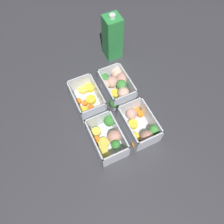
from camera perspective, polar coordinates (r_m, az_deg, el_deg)
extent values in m
plane|color=#38383D|center=(0.82, 0.00, -0.88)|extent=(4.00, 4.00, 0.00)
cube|color=silver|center=(0.85, -6.37, 2.41)|extent=(0.15, 0.10, 0.00)
cube|color=silver|center=(0.82, -9.58, 2.51)|extent=(0.15, 0.01, 0.07)
cube|color=silver|center=(0.83, -3.68, 4.84)|extent=(0.15, 0.00, 0.07)
cube|color=silver|center=(0.87, -8.46, 7.39)|extent=(0.01, 0.10, 0.07)
cube|color=silver|center=(0.79, -4.59, -0.39)|extent=(0.00, 0.10, 0.07)
cylinder|color=#DBC647|center=(0.88, -7.65, 5.90)|extent=(0.05, 0.05, 0.01)
cylinder|color=orange|center=(0.81, -4.63, -0.89)|extent=(0.03, 0.03, 0.01)
cylinder|color=orange|center=(0.85, -8.84, 2.80)|extent=(0.03, 0.03, 0.01)
cylinder|color=orange|center=(0.82, -3.65, -0.06)|extent=(0.04, 0.04, 0.01)
cylinder|color=yellow|center=(0.85, -5.53, 3.16)|extent=(0.05, 0.05, 0.02)
cylinder|color=yellow|center=(0.83, -7.47, 0.39)|extent=(0.05, 0.05, 0.02)
cylinder|color=yellow|center=(0.88, -5.82, 6.29)|extent=(0.05, 0.05, 0.02)
cylinder|color=orange|center=(0.84, -7.07, 2.30)|extent=(0.02, 0.02, 0.01)
cylinder|color=orange|center=(0.83, -5.54, 0.82)|extent=(0.04, 0.04, 0.01)
cube|color=silver|center=(0.77, -1.33, -7.84)|extent=(0.15, 0.10, 0.00)
cube|color=silver|center=(0.74, -4.67, -8.24)|extent=(0.15, 0.01, 0.07)
cube|color=silver|center=(0.75, 1.82, -5.46)|extent=(0.15, 0.00, 0.07)
cube|color=silver|center=(0.77, -3.68, -2.24)|extent=(0.00, 0.10, 0.07)
cube|color=silver|center=(0.72, 1.12, -11.78)|extent=(0.01, 0.10, 0.07)
cylinder|color=#49883F|center=(0.76, 0.94, -8.99)|extent=(0.01, 0.01, 0.02)
sphere|color=#388433|center=(0.74, 0.96, -8.43)|extent=(0.03, 0.03, 0.03)
cylinder|color=#DBC647|center=(0.76, -2.20, -8.11)|extent=(0.04, 0.04, 0.01)
sphere|color=tan|center=(0.75, 0.54, -6.42)|extent=(0.05, 0.05, 0.05)
cylinder|color=orange|center=(0.77, -4.03, -7.33)|extent=(0.02, 0.02, 0.01)
cylinder|color=#DBC647|center=(0.75, -2.31, -9.79)|extent=(0.04, 0.04, 0.02)
cylinder|color=#49883F|center=(0.79, -0.72, -3.09)|extent=(0.01, 0.01, 0.02)
sphere|color=#388433|center=(0.77, -0.74, -2.30)|extent=(0.04, 0.04, 0.04)
cylinder|color=#DBC647|center=(0.75, -1.65, -11.57)|extent=(0.04, 0.04, 0.02)
cylinder|color=#DBC647|center=(0.78, -4.17, -5.18)|extent=(0.05, 0.05, 0.02)
cube|color=silver|center=(0.88, 1.17, 5.38)|extent=(0.15, 0.10, 0.00)
cube|color=silver|center=(0.84, -1.63, 5.64)|extent=(0.15, 0.00, 0.07)
cube|color=silver|center=(0.86, 3.99, 7.78)|extent=(0.15, 0.01, 0.07)
cube|color=silver|center=(0.89, -0.90, 10.23)|extent=(0.01, 0.10, 0.07)
cube|color=silver|center=(0.81, 3.50, 2.90)|extent=(0.00, 0.10, 0.07)
sphere|color=beige|center=(0.84, 2.99, 5.06)|extent=(0.06, 0.06, 0.05)
sphere|color=beige|center=(0.90, 1.34, 10.19)|extent=(0.07, 0.07, 0.05)
cylinder|color=#49883F|center=(0.90, -1.93, 8.16)|extent=(0.01, 0.01, 0.02)
sphere|color=#388433|center=(0.88, -1.97, 8.96)|extent=(0.03, 0.03, 0.03)
sphere|color=#D19E8C|center=(0.87, -0.03, 7.80)|extent=(0.05, 0.05, 0.05)
cylinder|color=yellow|center=(0.86, 0.95, 4.84)|extent=(0.05, 0.05, 0.01)
cylinder|color=#519448|center=(0.87, 2.39, 6.28)|extent=(0.01, 0.01, 0.02)
sphere|color=#42933D|center=(0.86, 2.44, 7.17)|extent=(0.04, 0.04, 0.04)
cylinder|color=#407A37|center=(0.83, 0.63, 1.71)|extent=(0.01, 0.01, 0.01)
sphere|color=#2D7228|center=(0.81, 0.65, 2.45)|extent=(0.04, 0.04, 0.04)
sphere|color=#D19E8C|center=(0.83, 2.78, 3.11)|extent=(0.05, 0.05, 0.04)
sphere|color=beige|center=(0.87, -1.72, 7.18)|extent=(0.04, 0.04, 0.04)
sphere|color=tan|center=(0.88, 2.67, 8.64)|extent=(0.06, 0.06, 0.05)
cube|color=silver|center=(0.80, 6.80, -4.24)|extent=(0.15, 0.10, 0.00)
cube|color=silver|center=(0.76, 4.03, -4.49)|extent=(0.15, 0.00, 0.07)
cube|color=silver|center=(0.78, 9.99, -1.82)|extent=(0.15, 0.01, 0.07)
cube|color=silver|center=(0.80, 4.52, 1.17)|extent=(0.00, 0.10, 0.07)
cube|color=silver|center=(0.75, 9.81, -7.72)|extent=(0.01, 0.10, 0.07)
sphere|color=#D19E8C|center=(0.80, 5.10, -0.47)|extent=(0.05, 0.05, 0.04)
sphere|color=tan|center=(0.76, 9.15, -6.41)|extent=(0.06, 0.06, 0.05)
cylinder|color=orange|center=(0.83, 6.19, 0.53)|extent=(0.04, 0.04, 0.01)
cylinder|color=orange|center=(0.77, 6.14, -8.28)|extent=(0.04, 0.04, 0.01)
cylinder|color=#519448|center=(0.79, 10.57, -5.29)|extent=(0.01, 0.01, 0.02)
sphere|color=#42933D|center=(0.77, 10.84, -4.62)|extent=(0.04, 0.04, 0.04)
cylinder|color=yellow|center=(0.79, 5.50, -3.22)|extent=(0.05, 0.05, 0.02)
cylinder|color=yellow|center=(0.78, 6.00, -6.55)|extent=(0.05, 0.05, 0.01)
cylinder|color=orange|center=(0.82, 7.43, -0.50)|extent=(0.03, 0.03, 0.01)
cube|color=green|center=(0.94, 0.09, 18.88)|extent=(0.07, 0.07, 0.19)
cylinder|color=white|center=(0.88, 0.10, 23.79)|extent=(0.02, 0.02, 0.01)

